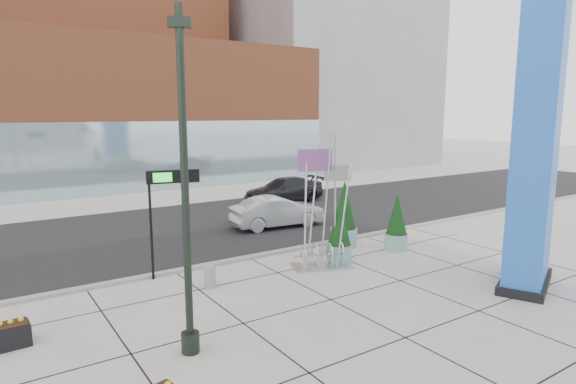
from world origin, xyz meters
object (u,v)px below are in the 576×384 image
lamp_post (186,219)px  concrete_bollard (210,277)px  car_silver_mid (277,212)px  overhead_street_sign (168,185)px  public_art_sculpture (323,233)px  blue_pylon (537,135)px

lamp_post → concrete_bollard: bearing=59.4°
concrete_bollard → car_silver_mid: size_ratio=0.16×
lamp_post → overhead_street_sign: size_ratio=2.13×
public_art_sculpture → car_silver_mid: public_art_sculpture is taller
lamp_post → overhead_street_sign: lamp_post is taller
public_art_sculpture → car_silver_mid: 6.51m
blue_pylon → car_silver_mid: bearing=78.1°
lamp_post → car_silver_mid: 13.01m
blue_pylon → public_art_sculpture: (-4.37, 5.23, -3.61)m
public_art_sculpture → overhead_street_sign: public_art_sculpture is taller
blue_pylon → concrete_bollard: 11.29m
lamp_post → car_silver_mid: lamp_post is taller
lamp_post → public_art_sculpture: size_ratio=1.60×
car_silver_mid → overhead_street_sign: bearing=126.5°
public_art_sculpture → concrete_bollard: (-4.35, 0.33, -0.93)m
blue_pylon → car_silver_mid: 12.37m
blue_pylon → public_art_sculpture: bearing=106.0°
blue_pylon → lamp_post: (-10.89, 1.87, -1.67)m
concrete_bollard → blue_pylon: bearing=-32.6°
overhead_street_sign → car_silver_mid: (6.95, 4.05, -2.43)m
concrete_bollard → overhead_street_sign: (-0.64, 1.80, 2.82)m
public_art_sculpture → overhead_street_sign: bearing=177.1°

